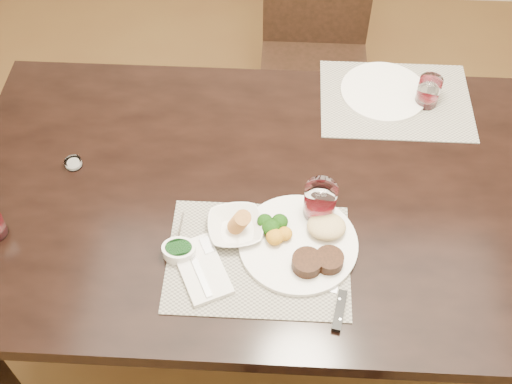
# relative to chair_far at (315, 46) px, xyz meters

# --- Properties ---
(ground_plane) EXTENTS (4.50, 4.50, 0.00)m
(ground_plane) POSITION_rel_chair_far_xyz_m (0.00, -0.93, -0.50)
(ground_plane) COLOR #4C2F18
(ground_plane) RESTS_ON ground
(dining_table) EXTENTS (2.00, 1.00, 0.75)m
(dining_table) POSITION_rel_chair_far_xyz_m (0.00, -0.93, 0.16)
(dining_table) COLOR black
(dining_table) RESTS_ON ground
(chair_far) EXTENTS (0.42, 0.42, 0.90)m
(chair_far) POSITION_rel_chair_far_xyz_m (0.00, 0.00, 0.00)
(chair_far) COLOR black
(chair_far) RESTS_ON ground
(placemat_near) EXTENTS (0.46, 0.34, 0.00)m
(placemat_near) POSITION_rel_chair_far_xyz_m (-0.17, -1.15, 0.25)
(placemat_near) COLOR gray
(placemat_near) RESTS_ON dining_table
(placemat_far) EXTENTS (0.46, 0.34, 0.00)m
(placemat_far) POSITION_rel_chair_far_xyz_m (0.23, -0.56, 0.25)
(placemat_far) COLOR gray
(placemat_far) RESTS_ON dining_table
(dinner_plate) EXTENTS (0.31, 0.31, 0.05)m
(dinner_plate) POSITION_rel_chair_far_xyz_m (-0.05, -1.11, 0.27)
(dinner_plate) COLOR white
(dinner_plate) RESTS_ON placemat_near
(napkin_fork) EXTENTS (0.17, 0.21, 0.02)m
(napkin_fork) POSITION_rel_chair_far_xyz_m (-0.31, -1.20, 0.26)
(napkin_fork) COLOR silver
(napkin_fork) RESTS_ON placemat_near
(steak_knife) EXTENTS (0.05, 0.25, 0.01)m
(steak_knife) POSITION_rel_chair_far_xyz_m (0.03, -1.26, 0.26)
(steak_knife) COLOR silver
(steak_knife) RESTS_ON placemat_near
(cracker_bowl) EXTENTS (0.17, 0.17, 0.06)m
(cracker_bowl) POSITION_rel_chair_far_xyz_m (-0.23, -1.07, 0.27)
(cracker_bowl) COLOR white
(cracker_bowl) RESTS_ON placemat_near
(sauce_ramekin) EXTENTS (0.09, 0.13, 0.07)m
(sauce_ramekin) POSITION_rel_chair_far_xyz_m (-0.37, -1.15, 0.27)
(sauce_ramekin) COLOR white
(sauce_ramekin) RESTS_ON placemat_near
(wine_glass_near) EXTENTS (0.08, 0.08, 0.12)m
(wine_glass_near) POSITION_rel_chair_far_xyz_m (-0.01, -1.01, 0.30)
(wine_glass_near) COLOR silver
(wine_glass_near) RESTS_ON placemat_near
(far_plate) EXTENTS (0.27, 0.27, 0.01)m
(far_plate) POSITION_rel_chair_far_xyz_m (0.19, -0.53, 0.26)
(far_plate) COLOR white
(far_plate) RESTS_ON placemat_far
(wine_glass_far) EXTENTS (0.07, 0.07, 0.10)m
(wine_glass_far) POSITION_rel_chair_far_xyz_m (0.32, -0.57, 0.29)
(wine_glass_far) COLOR silver
(wine_glass_far) RESTS_ON placemat_far
(salt_cellar) EXTENTS (0.05, 0.05, 0.02)m
(salt_cellar) POSITION_rel_chair_far_xyz_m (-0.70, -0.87, 0.26)
(salt_cellar) COLOR silver
(salt_cellar) RESTS_ON dining_table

